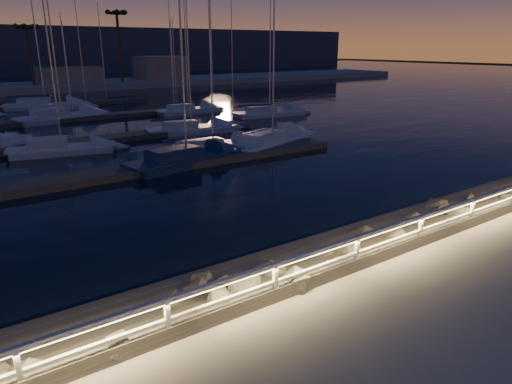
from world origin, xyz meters
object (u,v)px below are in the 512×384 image
sailboat_c (189,128)px  sailboat_b (184,158)px  sailboat_f (59,148)px  sailboat_g (187,110)px  sailboat_d (210,147)px  sailboat_l (268,112)px  sailboat_j (60,116)px  sailboat_k (43,105)px  sailboat_h (271,140)px  guard_rail (400,230)px

sailboat_c → sailboat_b: bearing=-107.7°
sailboat_f → sailboat_g: sailboat_g is taller
sailboat_d → sailboat_l: size_ratio=0.97×
sailboat_c → sailboat_g: bearing=75.0°
sailboat_c → sailboat_j: 14.68m
sailboat_d → sailboat_g: size_ratio=1.04×
sailboat_b → sailboat_k: size_ratio=0.87×
sailboat_g → sailboat_h: bearing=-99.0°
sailboat_k → sailboat_l: bearing=-26.1°
sailboat_h → sailboat_g: bearing=63.4°
guard_rail → sailboat_b: (0.41, 16.23, -0.93)m
sailboat_d → sailboat_l: 17.31m
sailboat_j → sailboat_d: bearing=-86.8°
sailboat_f → sailboat_j: 15.03m
sailboat_f → sailboat_g: 20.08m
sailboat_l → sailboat_g: bearing=141.9°
sailboat_b → sailboat_l: 21.01m
sailboat_g → sailboat_l: sailboat_l is taller
guard_rail → sailboat_j: sailboat_j is taller
sailboat_h → sailboat_f: bearing=136.4°
guard_rail → sailboat_d: sailboat_d is taller
guard_rail → sailboat_f: sailboat_f is taller
sailboat_k → sailboat_l: size_ratio=1.16×
sailboat_f → sailboat_g: bearing=51.4°
guard_rail → sailboat_h: size_ratio=3.03×
sailboat_b → sailboat_k: bearing=83.3°
guard_rail → sailboat_h: (8.01, 17.64, -0.95)m
sailboat_g → sailboat_l: bearing=-49.0°
sailboat_f → sailboat_l: size_ratio=0.88×
sailboat_f → sailboat_h: sailboat_h is taller
sailboat_d → sailboat_f: bearing=148.5°
sailboat_d → sailboat_l: bearing=41.6°
sailboat_c → sailboat_f: (-10.66, -1.98, -0.00)m
sailboat_f → sailboat_k: (3.82, 25.16, 0.06)m
guard_rail → sailboat_l: 34.00m
sailboat_c → sailboat_k: (-6.84, 23.18, 0.06)m
sailboat_j → sailboat_l: 20.34m
sailboat_d → sailboat_b: bearing=-144.1°
sailboat_c → sailboat_f: sailboat_c is taller
sailboat_d → sailboat_h: 4.62m
sailboat_g → sailboat_k: (-11.90, 12.68, 0.06)m
sailboat_h → sailboat_l: 14.76m
sailboat_f → sailboat_j: sailboat_j is taller
sailboat_l → sailboat_b: bearing=-130.3°
sailboat_b → sailboat_j: (-2.23, 22.20, 0.03)m
sailboat_b → sailboat_l: size_ratio=1.01×
sailboat_h → sailboat_b: bearing=171.9°
sailboat_d → sailboat_l: sailboat_l is taller
sailboat_h → sailboat_j: size_ratio=1.00×
guard_rail → sailboat_d: bearing=79.4°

